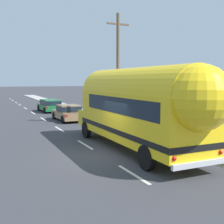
% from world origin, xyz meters
% --- Properties ---
extents(ground_plane, '(300.00, 300.00, 0.00)m').
position_xyz_m(ground_plane, '(0.00, 0.00, 0.00)').
color(ground_plane, '#38383D').
extents(lane_markings, '(3.92, 80.00, 0.01)m').
position_xyz_m(lane_markings, '(2.67, 13.26, 0.00)').
color(lane_markings, silver).
rests_on(lane_markings, ground).
extents(sidewalk_slab, '(2.25, 90.00, 0.15)m').
position_xyz_m(sidewalk_slab, '(4.92, 10.00, 0.07)').
color(sidewalk_slab, '#ADA89E').
rests_on(sidewalk_slab, ground).
extents(utility_pole, '(1.80, 0.24, 8.50)m').
position_xyz_m(utility_pole, '(4.58, 7.91, 4.42)').
color(utility_pole, brown).
rests_on(utility_pole, ground).
extents(painted_bus, '(2.61, 11.59, 4.12)m').
position_xyz_m(painted_bus, '(1.90, -0.11, 2.30)').
color(painted_bus, yellow).
rests_on(painted_bus, ground).
extents(car_lead, '(2.09, 4.30, 1.37)m').
position_xyz_m(car_lead, '(1.84, 12.11, 0.73)').
color(car_lead, olive).
rests_on(car_lead, ground).
extents(car_second, '(2.03, 4.41, 1.37)m').
position_xyz_m(car_second, '(1.89, 19.73, 0.79)').
color(car_second, '#196633').
rests_on(car_second, ground).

